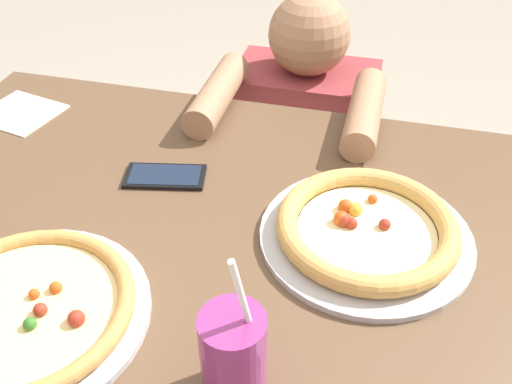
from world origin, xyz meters
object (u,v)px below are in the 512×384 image
at_px(diner_seated, 300,172).
at_px(drink_cup_colored, 234,357).
at_px(pizza_far, 366,229).
at_px(cell_phone, 165,176).
at_px(pizza_near, 25,311).

bearing_deg(diner_seated, drink_cup_colored, -85.56).
bearing_deg(pizza_far, drink_cup_colored, -112.51).
bearing_deg(cell_phone, drink_cup_colored, -57.72).
relative_size(pizza_near, pizza_far, 1.01).
xyz_separation_m(pizza_far, drink_cup_colored, (-0.13, -0.32, 0.05)).
relative_size(pizza_far, drink_cup_colored, 1.45).
height_order(cell_phone, diner_seated, diner_seated).
bearing_deg(cell_phone, pizza_far, -11.10).
distance_m(pizza_far, cell_phone, 0.39).
relative_size(pizza_near, drink_cup_colored, 1.46).
distance_m(pizza_near, diner_seated, 0.95).
bearing_deg(pizza_far, diner_seated, 109.44).
xyz_separation_m(pizza_near, cell_phone, (0.07, 0.36, -0.01)).
relative_size(drink_cup_colored, cell_phone, 1.49).
height_order(pizza_near, cell_phone, pizza_near).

